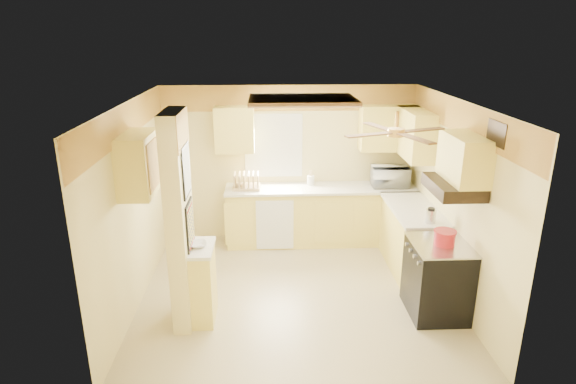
{
  "coord_description": "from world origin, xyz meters",
  "views": [
    {
      "loc": [
        -0.36,
        -5.62,
        3.29
      ],
      "look_at": [
        -0.09,
        0.35,
        1.28
      ],
      "focal_mm": 30.0,
      "sensor_mm": 36.0,
      "label": 1
    }
  ],
  "objects_px": {
    "microwave": "(390,176)",
    "stove": "(437,278)",
    "kettle": "(431,216)",
    "bowl": "(198,245)",
    "dutch_oven": "(445,237)"
  },
  "relations": [
    {
      "from": "microwave",
      "to": "kettle",
      "type": "relative_size",
      "value": 2.84
    },
    {
      "from": "stove",
      "to": "microwave",
      "type": "height_order",
      "value": "microwave"
    },
    {
      "from": "microwave",
      "to": "stove",
      "type": "bearing_deg",
      "value": 94.21
    },
    {
      "from": "bowl",
      "to": "stove",
      "type": "bearing_deg",
      "value": -0.03
    },
    {
      "from": "stove",
      "to": "microwave",
      "type": "xyz_separation_m",
      "value": [
        -0.08,
        2.16,
        0.64
      ]
    },
    {
      "from": "stove",
      "to": "microwave",
      "type": "distance_m",
      "value": 2.25
    },
    {
      "from": "dutch_oven",
      "to": "kettle",
      "type": "height_order",
      "value": "kettle"
    },
    {
      "from": "microwave",
      "to": "dutch_oven",
      "type": "distance_m",
      "value": 2.17
    },
    {
      "from": "stove",
      "to": "dutch_oven",
      "type": "xyz_separation_m",
      "value": [
        0.03,
        -0.01,
        0.54
      ]
    },
    {
      "from": "bowl",
      "to": "kettle",
      "type": "distance_m",
      "value": 2.96
    },
    {
      "from": "stove",
      "to": "dutch_oven",
      "type": "bearing_deg",
      "value": -26.51
    },
    {
      "from": "bowl",
      "to": "kettle",
      "type": "xyz_separation_m",
      "value": [
        2.89,
        0.59,
        0.07
      ]
    },
    {
      "from": "dutch_oven",
      "to": "kettle",
      "type": "bearing_deg",
      "value": 86.64
    },
    {
      "from": "bowl",
      "to": "dutch_oven",
      "type": "xyz_separation_m",
      "value": [
        2.86,
        -0.02,
        0.04
      ]
    },
    {
      "from": "microwave",
      "to": "bowl",
      "type": "relative_size",
      "value": 2.79
    }
  ]
}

